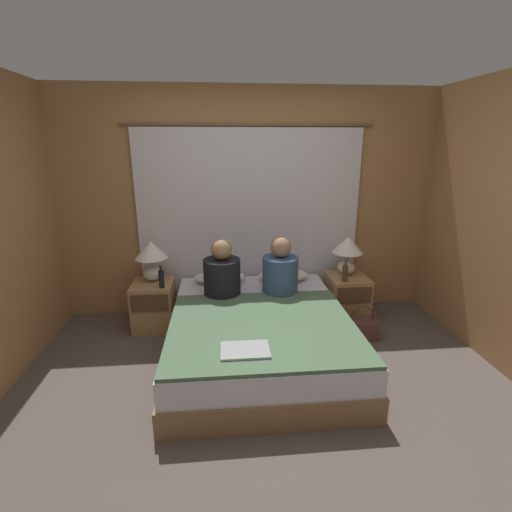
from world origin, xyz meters
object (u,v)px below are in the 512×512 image
Objects in this scene: laptop_on_bed at (245,350)px; handbag_on_floor at (361,328)px; lamp_left at (151,255)px; beer_bottle_on_left_stand at (161,279)px; lamp_right at (348,250)px; bed at (259,335)px; pillow_right at (283,275)px; nightstand_right at (347,297)px; person_left_in_bed at (222,274)px; nightstand_left at (154,305)px; beer_bottle_on_right_stand at (345,273)px; pillow_left at (220,277)px; person_right_in_bed at (280,271)px.

laptop_on_bed is 0.99× the size of handbag_on_floor.
beer_bottle_on_left_stand is (0.12, -0.22, -0.19)m from lamp_left.
beer_bottle_on_left_stand is (-2.00, -0.22, -0.19)m from lamp_right.
pillow_right is at bearing 66.31° from bed.
lamp_left is 0.32m from beer_bottle_on_left_stand.
laptop_on_bed reaches higher than handbag_on_floor.
nightstand_right is 2.10× the size of beer_bottle_on_left_stand.
person_left_in_bed is at bearing -10.45° from beer_bottle_on_left_stand.
bed is 0.92m from pillow_right.
nightstand_left is at bearing -90.00° from lamp_left.
bed is 8.33× the size of beer_bottle_on_left_stand.
handbag_on_floor is at bearing -89.19° from lamp_right.
person_left_in_bed reaches higher than handbag_on_floor.
person_left_in_bed reaches higher than beer_bottle_on_right_stand.
pillow_left is 1.49m from laptop_on_bed.
nightstand_left is 1.65m from laptop_on_bed.
lamp_left is 1.00× the size of lamp_right.
nightstand_left is 1.44m from pillow_right.
handbag_on_floor is at bearing -38.58° from pillow_right.
beer_bottle_on_left_stand is at bearing -61.54° from lamp_left.
lamp_left is 0.72× the size of person_right_in_bed.
beer_bottle_on_right_stand is at bearing 29.60° from bed.
beer_bottle_on_left_stand is 1.46m from laptop_on_bed.
handbag_on_floor is (2.13, -0.54, -0.68)m from lamp_left.
beer_bottle_on_left_stand reaches higher than bed.
person_left_in_bed is 0.99× the size of person_right_in_bed.
pillow_right is at bearing 171.12° from nightstand_right.
person_left_in_bed is 1.31m from beer_bottle_on_right_stand.
person_right_in_bed is at bearing -14.35° from lamp_left.
pillow_right is at bearing 141.42° from handbag_on_floor.
pillow_left is at bearing 175.53° from nightstand_right.
nightstand_left is 1.16× the size of lamp_right.
bed is 4.62× the size of lamp_left.
handbag_on_floor is (0.81, -0.21, -0.57)m from person_right_in_bed.
person_right_in_bed is at bearing 69.00° from laptop_on_bed.
bed is 3.54× the size of pillow_left.
nightstand_right is 0.38m from beer_bottle_on_right_stand.
handbag_on_floor is at bearing -21.90° from pillow_left.
pillow_right is at bearing 28.23° from person_left_in_bed.
nightstand_right is 0.76m from pillow_right.
beer_bottle_on_right_stand reaches higher than handbag_on_floor.
person_right_in_bed is 2.54× the size of beer_bottle_on_right_stand.
laptop_on_bed is (-0.43, -1.12, -0.20)m from person_right_in_bed.
beer_bottle_on_right_stand is at bearing 9.00° from person_right_in_bed.
beer_bottle_on_right_stand reaches higher than laptop_on_bed.
laptop_on_bed is at bearing -132.88° from beer_bottle_on_right_stand.
nightstand_right is 1.47m from person_left_in_bed.
person_left_in_bed reaches higher than nightstand_left.
lamp_left is at bearing -177.82° from pillow_left.
person_left_in_bed reaches higher than lamp_right.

